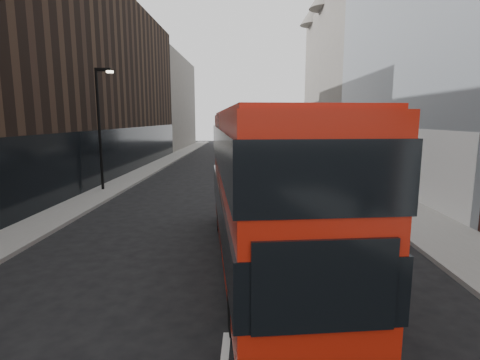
# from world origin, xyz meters

# --- Properties ---
(sidewalk_right) EXTENTS (3.00, 80.00, 0.15)m
(sidewalk_right) POSITION_xyz_m (7.50, 25.00, 0.07)
(sidewalk_right) COLOR slate
(sidewalk_right) RESTS_ON ground
(sidewalk_left) EXTENTS (2.00, 80.00, 0.15)m
(sidewalk_left) POSITION_xyz_m (-8.00, 25.00, 0.07)
(sidewalk_left) COLOR slate
(sidewalk_left) RESTS_ON ground
(building_modern_block) EXTENTS (5.03, 22.00, 20.00)m
(building_modern_block) POSITION_xyz_m (11.47, 21.00, 9.90)
(building_modern_block) COLOR #969BA0
(building_modern_block) RESTS_ON ground
(building_victorian) EXTENTS (6.50, 24.00, 21.00)m
(building_victorian) POSITION_xyz_m (11.38, 44.00, 9.66)
(building_victorian) COLOR #6A645D
(building_victorian) RESTS_ON ground
(building_left_mid) EXTENTS (5.00, 24.00, 14.00)m
(building_left_mid) POSITION_xyz_m (-11.50, 30.00, 7.00)
(building_left_mid) COLOR black
(building_left_mid) RESTS_ON ground
(building_left_far) EXTENTS (5.00, 20.00, 13.00)m
(building_left_far) POSITION_xyz_m (-11.50, 52.00, 6.50)
(building_left_far) COLOR #6A645D
(building_left_far) RESTS_ON ground
(street_lamp) EXTENTS (1.06, 0.22, 7.00)m
(street_lamp) POSITION_xyz_m (-8.22, 18.00, 4.18)
(street_lamp) COLOR black
(street_lamp) RESTS_ON sidewalk_left
(red_bus) EXTENTS (3.93, 11.41, 4.53)m
(red_bus) POSITION_xyz_m (0.87, 6.91, 2.51)
(red_bus) COLOR #AE190A
(red_bus) RESTS_ON ground
(grey_bus) EXTENTS (3.43, 11.70, 3.73)m
(grey_bus) POSITION_xyz_m (1.94, 44.99, 2.00)
(grey_bus) COLOR black
(grey_bus) RESTS_ON ground
(car_a) EXTENTS (1.69, 3.99, 1.35)m
(car_a) POSITION_xyz_m (1.97, 17.50, 0.67)
(car_a) COLOR black
(car_a) RESTS_ON ground
(car_b) EXTENTS (1.68, 4.79, 1.58)m
(car_b) POSITION_xyz_m (0.98, 23.94, 0.79)
(car_b) COLOR gray
(car_b) RESTS_ON ground
(car_c) EXTENTS (2.53, 5.08, 1.42)m
(car_c) POSITION_xyz_m (3.92, 30.27, 0.71)
(car_c) COLOR black
(car_c) RESTS_ON ground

